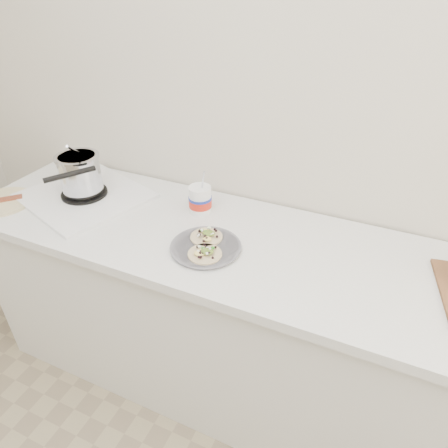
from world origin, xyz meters
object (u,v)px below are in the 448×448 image
at_px(tub, 200,198).
at_px(bacon_plate, 2,202).
at_px(taco_plate, 206,245).
at_px(stove, 82,181).

relative_size(tub, bacon_plate, 0.85).
bearing_deg(tub, taco_plate, -59.19).
xyz_separation_m(taco_plate, tub, (-0.14, 0.23, 0.05)).
xyz_separation_m(stove, tub, (0.54, 0.11, -0.01)).
distance_m(taco_plate, bacon_plate, 0.98).
relative_size(stove, tub, 2.83).
height_order(taco_plate, tub, tub).
bearing_deg(tub, bacon_plate, -160.29).
xyz_separation_m(stove, bacon_plate, (-0.30, -0.19, -0.07)).
bearing_deg(stove, tub, 29.61).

